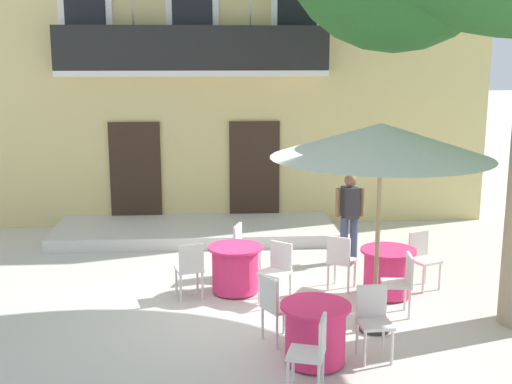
{
  "coord_description": "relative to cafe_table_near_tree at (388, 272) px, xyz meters",
  "views": [
    {
      "loc": [
        -0.29,
        -9.19,
        3.71
      ],
      "look_at": [
        0.51,
        2.26,
        1.3
      ],
      "focal_mm": 45.85,
      "sensor_mm": 36.0,
      "label": 1
    }
  ],
  "objects": [
    {
      "name": "cafe_chair_middle_0",
      "position": [
        -3.07,
        0.07,
        0.14
      ],
      "size": [
        0.49,
        0.49,
        0.91
      ],
      "color": "silver",
      "rests_on": "ground"
    },
    {
      "name": "entrance_step_platform",
      "position": [
        -3.07,
        3.64,
        -0.27
      ],
      "size": [
        5.77,
        2.0,
        0.25
      ],
      "primitive_type": "cube",
      "color": "silver",
      "rests_on": "ground"
    },
    {
      "name": "cafe_chair_middle_2",
      "position": [
        -2.2,
        1.06,
        0.14
      ],
      "size": [
        0.51,
        0.51,
        0.91
      ],
      "color": "silver",
      "rests_on": "ground"
    },
    {
      "name": "cafe_table_near_tree",
      "position": [
        0.0,
        0.0,
        0.0
      ],
      "size": [
        0.86,
        0.86,
        0.76
      ],
      "color": "#E52D66",
      "rests_on": "ground"
    },
    {
      "name": "building_facade",
      "position": [
        -3.07,
        6.63,
        3.36
      ],
      "size": [
        13.0,
        5.09,
        7.5
      ],
      "color": "#DBC67F",
      "rests_on": "ground"
    },
    {
      "name": "ground_plane",
      "position": [
        -2.44,
        -0.36,
        -0.39
      ],
      "size": [
        120.0,
        120.0,
        0.0
      ],
      "primitive_type": "plane",
      "color": "beige"
    },
    {
      "name": "cafe_table_middle",
      "position": [
        -2.37,
        0.33,
        0.0
      ],
      "size": [
        0.86,
        0.86,
        0.76
      ],
      "color": "#E52D66",
      "rests_on": "ground"
    },
    {
      "name": "cafe_chair_front_1",
      "position": [
        -1.91,
        -1.57,
        0.14
      ],
      "size": [
        0.54,
        0.54,
        0.91
      ],
      "color": "silver",
      "rests_on": "ground"
    },
    {
      "name": "cafe_chair_middle_1",
      "position": [
        -1.73,
        -0.08,
        0.14
      ],
      "size": [
        0.56,
        0.56,
        0.91
      ],
      "color": "silver",
      "rests_on": "ground"
    },
    {
      "name": "cafe_chair_near_tree_0",
      "position": [
        0.66,
        0.36,
        0.14
      ],
      "size": [
        0.52,
        0.52,
        0.91
      ],
      "color": "silver",
      "rests_on": "ground"
    },
    {
      "name": "cafe_chair_near_tree_2",
      "position": [
        -0.0,
        -0.75,
        0.14
      ],
      "size": [
        0.44,
        0.44,
        0.91
      ],
      "color": "silver",
      "rests_on": "ground"
    },
    {
      "name": "cafe_umbrella",
      "position": [
        -0.52,
        -1.26,
        2.22
      ],
      "size": [
        2.9,
        2.9,
        2.85
      ],
      "color": "#997A56",
      "rests_on": "ground"
    },
    {
      "name": "pedestrian_mid_plaza",
      "position": [
        -0.24,
        1.76,
        0.53
      ],
      "size": [
        0.53,
        0.39,
        1.63
      ],
      "color": "#384260",
      "rests_on": "ground"
    },
    {
      "name": "cafe_chair_front_2",
      "position": [
        -1.64,
        -2.93,
        0.14
      ],
      "size": [
        0.5,
        0.5,
        0.91
      ],
      "color": "silver",
      "rests_on": "ground"
    },
    {
      "name": "cafe_chair_near_tree_1",
      "position": [
        -0.69,
        0.31,
        0.14
      ],
      "size": [
        0.55,
        0.55,
        0.91
      ],
      "color": "silver",
      "rests_on": "ground"
    },
    {
      "name": "cafe_chair_front_0",
      "position": [
        -0.75,
        -2.07,
        0.14
      ],
      "size": [
        0.42,
        0.42,
        0.91
      ],
      "color": "silver",
      "rests_on": "ground"
    },
    {
      "name": "cafe_table_front",
      "position": [
        -1.49,
        -2.19,
        0.0
      ],
      "size": [
        0.86,
        0.86,
        0.76
      ],
      "color": "#E52D66",
      "rests_on": "ground"
    }
  ]
}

